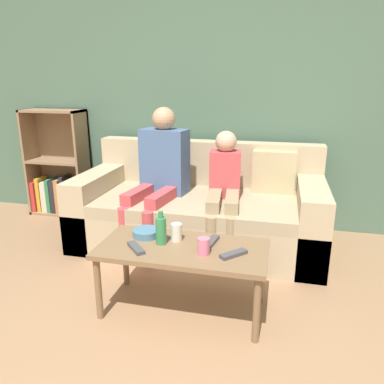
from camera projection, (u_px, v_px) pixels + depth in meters
wall_back at (229, 87)px, 3.42m from camera, size 12.00×0.06×2.60m
couch at (201, 211)px, 3.22m from camera, size 2.04×0.97×0.83m
bookshelf at (58, 174)px, 3.93m from camera, size 0.62×0.28×1.08m
coffee_table at (183, 254)px, 2.22m from camera, size 1.00×0.48×0.42m
person_adult at (160, 168)px, 3.10m from camera, size 0.44×0.70×1.16m
person_child at (224, 186)px, 2.97m from camera, size 0.31×0.68×0.98m
cup_near at (176, 232)px, 2.28m from camera, size 0.07×0.07×0.11m
cup_far at (204, 246)px, 2.10m from camera, size 0.07×0.07×0.10m
tv_remote_0 at (136, 248)px, 2.17m from camera, size 0.15×0.16×0.02m
tv_remote_1 at (234, 254)px, 2.09m from camera, size 0.15×0.16×0.02m
tv_remote_2 at (211, 242)px, 2.25m from camera, size 0.07×0.18×0.02m
snack_bowl at (146, 233)px, 2.35m from camera, size 0.17×0.17×0.05m
bottle at (161, 230)px, 2.23m from camera, size 0.06×0.06×0.21m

